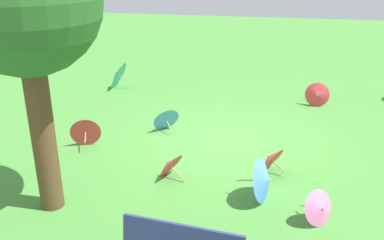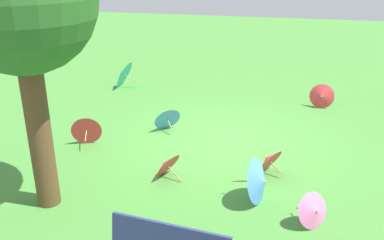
% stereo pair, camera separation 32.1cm
% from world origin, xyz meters
% --- Properties ---
extents(ground, '(40.00, 40.00, 0.00)m').
position_xyz_m(ground, '(0.00, 0.00, 0.00)').
color(ground, '#478C38').
extents(shade_tree, '(2.27, 2.27, 4.58)m').
position_xyz_m(shade_tree, '(2.59, 3.17, 3.38)').
color(shade_tree, brown).
rests_on(shade_tree, ground).
extents(parasol_blue_0, '(0.78, 0.74, 0.64)m').
position_xyz_m(parasol_blue_0, '(1.52, -0.37, 0.32)').
color(parasol_blue_0, tan).
rests_on(parasol_blue_0, ground).
extents(parasol_pink_0, '(0.65, 0.64, 0.58)m').
position_xyz_m(parasol_pink_0, '(-1.85, 2.83, 0.29)').
color(parasol_pink_0, tan).
rests_on(parasol_pink_0, ground).
extents(parasol_red_1, '(0.70, 0.61, 0.68)m').
position_xyz_m(parasol_red_1, '(-2.21, -2.84, 0.34)').
color(parasol_red_1, tan).
rests_on(parasol_red_1, ground).
extents(parasol_teal_1, '(0.79, 0.92, 0.88)m').
position_xyz_m(parasol_teal_1, '(3.87, -3.38, 0.44)').
color(parasol_teal_1, tan).
rests_on(parasol_teal_1, ground).
extents(parasol_red_2, '(0.73, 0.68, 0.69)m').
position_xyz_m(parasol_red_2, '(3.04, 0.79, 0.35)').
color(parasol_red_2, tan).
rests_on(parasol_red_2, ground).
extents(parasol_red_3, '(0.64, 0.71, 0.57)m').
position_xyz_m(parasol_red_3, '(-1.03, 1.23, 0.29)').
color(parasol_red_3, tan).
rests_on(parasol_red_3, ground).
extents(parasol_red_4, '(0.66, 0.71, 0.55)m').
position_xyz_m(parasol_red_4, '(0.86, 1.85, 0.28)').
color(parasol_red_4, tan).
rests_on(parasol_red_4, ground).
extents(parasol_blue_2, '(0.79, 0.86, 0.82)m').
position_xyz_m(parasol_blue_2, '(-0.96, 2.32, 0.41)').
color(parasol_blue_2, tan).
rests_on(parasol_blue_2, ground).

